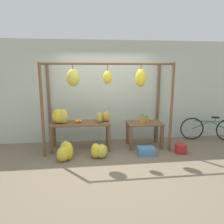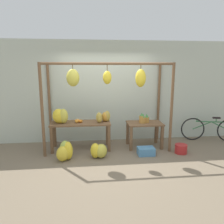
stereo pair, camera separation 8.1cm
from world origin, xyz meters
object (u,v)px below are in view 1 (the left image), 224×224
(papaya_pile, at_px, (104,117))
(orange_pile, at_px, (79,121))
(parked_bicycle, at_px, (210,129))
(banana_pile_on_table, at_px, (61,116))
(blue_bucket, at_px, (181,148))
(banana_pile_ground_left, at_px, (66,152))
(fruit_crate_white, at_px, (146,151))
(banana_pile_ground_right, at_px, (99,151))
(pineapple_cluster, at_px, (144,119))

(papaya_pile, bearing_deg, orange_pile, 179.28)
(parked_bicycle, bearing_deg, banana_pile_on_table, -176.57)
(blue_bucket, relative_size, papaya_pile, 0.73)
(orange_pile, height_order, banana_pile_ground_left, orange_pile)
(banana_pile_on_table, bearing_deg, fruit_crate_white, -15.53)
(orange_pile, bearing_deg, banana_pile_on_table, 178.02)
(banana_pile_ground_right, relative_size, blue_bucket, 1.62)
(fruit_crate_white, distance_m, parked_bicycle, 2.28)
(banana_pile_ground_right, distance_m, parked_bicycle, 3.37)
(parked_bicycle, bearing_deg, fruit_crate_white, -158.80)
(orange_pile, relative_size, banana_pile_ground_left, 0.42)
(pineapple_cluster, distance_m, banana_pile_ground_left, 2.13)
(orange_pile, xyz_separation_m, banana_pile_ground_left, (-0.28, -0.63, -0.55))
(orange_pile, xyz_separation_m, banana_pile_ground_right, (0.47, -0.60, -0.58))
(banana_pile_on_table, bearing_deg, blue_bucket, -10.63)
(blue_bucket, bearing_deg, banana_pile_on_table, 169.37)
(banana_pile_ground_right, relative_size, papaya_pile, 1.19)
(orange_pile, height_order, blue_bucket, orange_pile)
(orange_pile, height_order, fruit_crate_white, orange_pile)
(banana_pile_on_table, relative_size, pineapple_cluster, 1.62)
(banana_pile_ground_right, bearing_deg, banana_pile_ground_left, -177.62)
(fruit_crate_white, bearing_deg, pineapple_cluster, 83.34)
(banana_pile_ground_left, height_order, parked_bicycle, parked_bicycle)
(fruit_crate_white, bearing_deg, banana_pile_on_table, 164.47)
(pineapple_cluster, bearing_deg, orange_pile, 179.82)
(banana_pile_ground_right, bearing_deg, blue_bucket, 1.86)
(banana_pile_on_table, distance_m, orange_pile, 0.46)
(banana_pile_on_table, distance_m, blue_bucket, 3.08)
(pineapple_cluster, height_order, parked_bicycle, pineapple_cluster)
(blue_bucket, distance_m, papaya_pile, 2.07)
(blue_bucket, xyz_separation_m, papaya_pile, (-1.87, 0.53, 0.73))
(banana_pile_on_table, distance_m, papaya_pile, 1.07)
(banana_pile_on_table, bearing_deg, banana_pile_ground_left, -76.38)
(fruit_crate_white, height_order, blue_bucket, blue_bucket)
(pineapple_cluster, relative_size, blue_bucket, 0.92)
(banana_pile_ground_right, distance_m, blue_bucket, 2.03)
(blue_bucket, distance_m, parked_bicycle, 1.48)
(blue_bucket, bearing_deg, papaya_pile, 164.22)
(banana_pile_ground_right, bearing_deg, fruit_crate_white, 2.39)
(banana_pile_ground_left, bearing_deg, fruit_crate_white, 2.39)
(fruit_crate_white, height_order, parked_bicycle, parked_bicycle)
(banana_pile_on_table, bearing_deg, parked_bicycle, 3.43)
(fruit_crate_white, relative_size, blue_bucket, 1.34)
(pineapple_cluster, xyz_separation_m, banana_pile_ground_left, (-1.96, -0.63, -0.56))
(fruit_crate_white, xyz_separation_m, blue_bucket, (0.89, 0.02, 0.02))
(fruit_crate_white, bearing_deg, papaya_pile, 150.92)
(banana_pile_on_table, xyz_separation_m, parked_bicycle, (4.16, 0.25, -0.54))
(banana_pile_ground_right, bearing_deg, banana_pile_on_table, 145.76)
(banana_pile_on_table, distance_m, fruit_crate_white, 2.27)
(parked_bicycle, distance_m, papaya_pile, 3.14)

